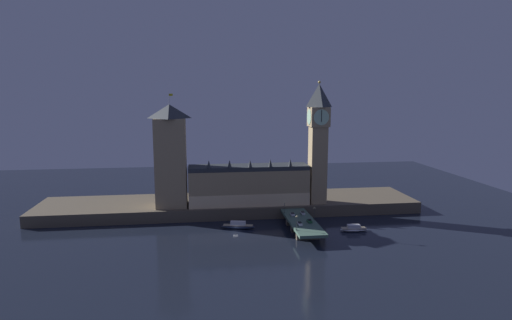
# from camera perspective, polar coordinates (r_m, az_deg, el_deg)

# --- Properties ---
(ground_plane) EXTENTS (400.00, 400.00, 0.00)m
(ground_plane) POSITION_cam_1_polar(r_m,az_deg,el_deg) (220.66, -2.74, -9.44)
(ground_plane) COLOR black
(embankment) EXTENTS (220.00, 42.00, 6.57)m
(embankment) POSITION_cam_1_polar(r_m,az_deg,el_deg) (256.99, -3.49, -6.02)
(embankment) COLOR brown
(embankment) RESTS_ON ground_plane
(parliament_hall) EXTENTS (67.75, 16.35, 26.74)m
(parliament_hall) POSITION_cam_1_polar(r_m,az_deg,el_deg) (244.33, -0.98, -3.31)
(parliament_hall) COLOR tan
(parliament_hall) RESTS_ON embankment
(clock_tower) EXTENTS (11.28, 11.39, 69.70)m
(clock_tower) POSITION_cam_1_polar(r_m,az_deg,el_deg) (245.49, 8.29, 2.75)
(clock_tower) COLOR tan
(clock_tower) RESTS_ON embankment
(victoria_tower) EXTENTS (17.18, 17.18, 62.84)m
(victoria_tower) POSITION_cam_1_polar(r_m,az_deg,el_deg) (241.62, -11.31, 0.58)
(victoria_tower) COLOR tan
(victoria_tower) RESTS_ON embankment
(bridge) EXTENTS (13.32, 46.00, 5.65)m
(bridge) POSITION_cam_1_polar(r_m,az_deg,el_deg) (219.91, 6.16, -8.46)
(bridge) COLOR #476656
(bridge) RESTS_ON ground_plane
(car_northbound_lead) EXTENTS (2.11, 3.93, 1.53)m
(car_northbound_lead) POSITION_cam_1_polar(r_m,az_deg,el_deg) (227.41, 4.88, -7.22)
(car_northbound_lead) COLOR silver
(car_northbound_lead) RESTS_ON bridge
(car_northbound_trail) EXTENTS (2.06, 4.36, 1.49)m
(car_northbound_trail) POSITION_cam_1_polar(r_m,az_deg,el_deg) (212.15, 5.84, -8.44)
(car_northbound_trail) COLOR white
(car_northbound_trail) RESTS_ON bridge
(car_southbound_lead) EXTENTS (2.07, 4.09, 1.57)m
(car_southbound_lead) POSITION_cam_1_polar(r_m,az_deg,el_deg) (216.86, 7.14, -8.06)
(car_southbound_lead) COLOR #235633
(car_southbound_lead) RESTS_ON bridge
(car_southbound_trail) EXTENTS (1.85, 4.58, 1.57)m
(car_southbound_trail) POSITION_cam_1_polar(r_m,az_deg,el_deg) (230.13, 6.24, -7.04)
(car_southbound_trail) COLOR silver
(car_southbound_trail) RESTS_ON bridge
(street_lamp_near) EXTENTS (1.34, 0.60, 7.24)m
(street_lamp_near) POSITION_cam_1_polar(r_m,az_deg,el_deg) (203.00, 5.45, -8.11)
(street_lamp_near) COLOR #2D3333
(street_lamp_near) RESTS_ON bridge
(street_lamp_mid) EXTENTS (1.34, 0.60, 6.89)m
(street_lamp_mid) POSITION_cam_1_polar(r_m,az_deg,el_deg) (219.74, 7.79, -6.88)
(street_lamp_mid) COLOR #2D3333
(street_lamp_mid) RESTS_ON bridge
(street_lamp_far) EXTENTS (1.34, 0.60, 6.41)m
(street_lamp_far) POSITION_cam_1_polar(r_m,az_deg,el_deg) (230.79, 3.80, -6.12)
(street_lamp_far) COLOR #2D3333
(street_lamp_far) RESTS_ON bridge
(boat_upstream) EXTENTS (17.75, 7.22, 4.04)m
(boat_upstream) POSITION_cam_1_polar(r_m,az_deg,el_deg) (223.71, -2.42, -8.78)
(boat_upstream) COLOR #1E2842
(boat_upstream) RESTS_ON ground_plane
(boat_downstream) EXTENTS (14.35, 5.90, 3.37)m
(boat_downstream) POSITION_cam_1_polar(r_m,az_deg,el_deg) (225.47, 12.89, -8.93)
(boat_downstream) COLOR white
(boat_downstream) RESTS_ON ground_plane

